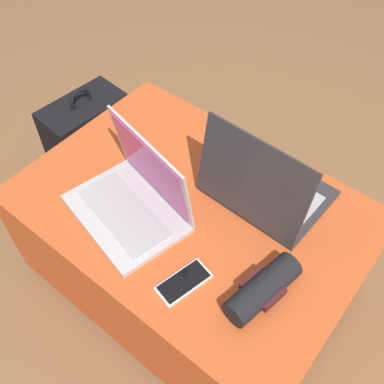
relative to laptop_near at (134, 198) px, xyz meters
The scene contains 7 objects.
ground_plane 0.53m from the laptop_near, 44.17° to the left, with size 14.00×14.00×0.00m, color olive.
ottoman 0.32m from the laptop_near, 44.17° to the left, with size 1.00×0.70×0.45m.
laptop_near is the anchor object (origin of this frame).
laptop_far 0.37m from the laptop_near, 44.45° to the left, with size 0.34×0.28×0.27m.
cell_phone 0.28m from the laptop_near, 20.55° to the right, with size 0.10×0.15×0.01m.
backpack 0.66m from the laptop_near, 154.79° to the left, with size 0.25×0.33×0.48m.
wrist_brace 0.43m from the laptop_near, ahead, with size 0.11×0.22×0.07m.
Camera 1 is at (0.50, -0.62, 1.48)m, focal length 42.00 mm.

